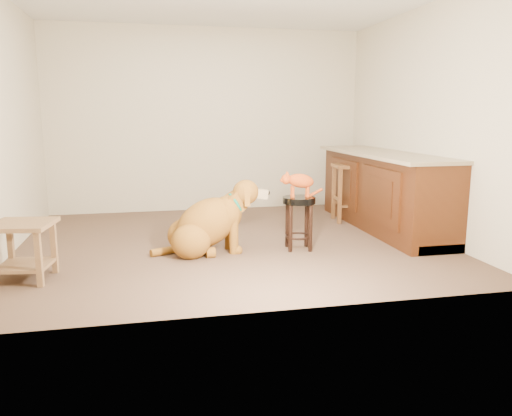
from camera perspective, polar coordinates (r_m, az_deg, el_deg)
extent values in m
cube|color=brown|center=(5.53, -2.88, -3.92)|extent=(4.50, 4.00, 0.01)
cube|color=beige|center=(7.33, -5.54, 9.92)|extent=(4.50, 0.04, 2.60)
cube|color=beige|center=(3.39, 2.45, 9.11)|extent=(4.50, 0.04, 2.60)
cube|color=beige|center=(6.12, 18.55, 9.28)|extent=(0.04, 4.00, 2.60)
cube|color=#411E0B|center=(6.31, 14.37, 1.77)|extent=(0.60, 2.50, 0.90)
cube|color=gray|center=(6.25, 14.33, 6.02)|extent=(0.70, 2.56, 0.04)
cube|color=black|center=(6.40, 14.53, -1.76)|extent=(0.52, 2.50, 0.10)
cube|color=#411E0B|center=(5.68, 14.03, 1.33)|extent=(0.02, 0.90, 0.62)
cube|color=#411E0B|center=(6.68, 9.90, 2.85)|extent=(0.02, 0.90, 0.62)
cube|color=#351709|center=(5.68, 13.92, 1.33)|extent=(0.02, 0.60, 0.40)
cube|color=#351709|center=(6.67, 9.80, 2.84)|extent=(0.02, 0.60, 0.40)
cylinder|color=black|center=(5.32, 5.79, -1.82)|extent=(0.04, 0.04, 0.49)
cylinder|color=black|center=(5.29, 3.59, -1.88)|extent=(0.04, 0.04, 0.49)
cylinder|color=black|center=(5.13, 6.24, -2.32)|extent=(0.04, 0.04, 0.49)
cylinder|color=black|center=(5.09, 3.96, -2.38)|extent=(0.04, 0.04, 0.49)
torus|color=black|center=(5.23, 4.88, -3.20)|extent=(0.32, 0.32, 0.02)
cylinder|color=black|center=(5.15, 4.94, 0.91)|extent=(0.34, 0.34, 0.07)
cube|color=brown|center=(6.86, 11.49, 1.77)|extent=(0.05, 0.05, 0.71)
cube|color=brown|center=(6.78, 8.86, 1.75)|extent=(0.05, 0.05, 0.71)
cube|color=brown|center=(6.56, 12.30, 1.33)|extent=(0.05, 0.05, 0.71)
cube|color=brown|center=(6.47, 9.56, 1.30)|extent=(0.05, 0.05, 0.71)
cube|color=brown|center=(6.62, 10.66, 4.75)|extent=(0.45, 0.45, 0.04)
cube|color=brown|center=(4.77, -22.08, -4.19)|extent=(0.05, 0.05, 0.46)
cube|color=brown|center=(4.90, -26.21, -4.13)|extent=(0.05, 0.05, 0.46)
cube|color=brown|center=(4.43, -23.57, -5.40)|extent=(0.05, 0.05, 0.46)
cube|color=brown|center=(4.61, -25.20, -1.73)|extent=(0.55, 0.55, 0.04)
cube|color=brown|center=(4.69, -24.86, -5.94)|extent=(0.46, 0.46, 0.03)
ellipsoid|color=brown|center=(5.20, -7.96, -3.07)|extent=(0.41, 0.35, 0.35)
ellipsoid|color=brown|center=(4.92, -7.44, -3.84)|extent=(0.41, 0.35, 0.35)
cylinder|color=brown|center=(5.28, -5.94, -4.17)|extent=(0.10, 0.12, 0.11)
cylinder|color=brown|center=(4.96, -5.22, -5.12)|extent=(0.10, 0.12, 0.11)
ellipsoid|color=brown|center=(5.06, -5.64, -1.73)|extent=(0.83, 0.48, 0.72)
ellipsoid|color=brown|center=(5.08, -3.34, -0.62)|extent=(0.32, 0.35, 0.36)
cylinder|color=brown|center=(5.23, -3.09, -2.41)|extent=(0.10, 0.10, 0.42)
cylinder|color=brown|center=(5.04, -2.56, -2.90)|extent=(0.10, 0.10, 0.42)
sphere|color=brown|center=(5.28, -2.72, -4.31)|extent=(0.11, 0.11, 0.11)
sphere|color=brown|center=(5.09, -2.18, -4.87)|extent=(0.11, 0.11, 0.11)
cylinder|color=brown|center=(5.08, -2.38, 0.66)|extent=(0.28, 0.21, 0.27)
ellipsoid|color=brown|center=(5.09, -1.18, 1.83)|extent=(0.29, 0.26, 0.25)
cube|color=tan|center=(5.14, 0.37, 1.65)|extent=(0.18, 0.11, 0.12)
sphere|color=black|center=(5.16, 1.25, 1.76)|extent=(0.06, 0.06, 0.06)
cube|color=brown|center=(5.20, -1.75, 1.64)|extent=(0.06, 0.07, 0.19)
cube|color=brown|center=(4.98, -1.07, 1.24)|extent=(0.06, 0.07, 0.19)
torus|color=#0D6B4F|center=(5.08, -2.38, 0.54)|extent=(0.16, 0.25, 0.22)
cylinder|color=#D8BF4C|center=(5.11, -1.77, -0.28)|extent=(0.01, 0.05, 0.05)
cylinder|color=brown|center=(5.12, -10.22, -4.83)|extent=(0.33, 0.21, 0.08)
ellipsoid|color=#A43A10|center=(5.13, 5.15, 3.12)|extent=(0.30, 0.17, 0.18)
cylinder|color=#A43A10|center=(5.16, 4.12, 1.93)|extent=(0.03, 0.03, 0.11)
sphere|color=#A43A10|center=(5.17, 4.11, 1.46)|extent=(0.04, 0.04, 0.04)
cylinder|color=#A43A10|center=(5.09, 4.26, 1.80)|extent=(0.03, 0.03, 0.11)
sphere|color=#A43A10|center=(5.10, 4.25, 1.32)|extent=(0.04, 0.04, 0.04)
cylinder|color=#A43A10|center=(5.19, 5.81, 1.95)|extent=(0.03, 0.03, 0.11)
sphere|color=#A43A10|center=(5.20, 5.80, 1.48)|extent=(0.04, 0.04, 0.04)
cylinder|color=#A43A10|center=(5.12, 5.98, 1.83)|extent=(0.03, 0.03, 0.11)
sphere|color=#A43A10|center=(5.12, 5.97, 1.35)|extent=(0.04, 0.04, 0.04)
sphere|color=#A43A10|center=(5.10, 3.48, 3.30)|extent=(0.10, 0.10, 0.10)
sphere|color=#A43A10|center=(5.09, 2.99, 3.19)|extent=(0.04, 0.04, 0.04)
sphere|color=brown|center=(5.09, 2.81, 3.18)|extent=(0.02, 0.02, 0.02)
cone|color=#A43A10|center=(5.12, 3.54, 3.97)|extent=(0.05, 0.05, 0.05)
cone|color=#C66B60|center=(5.12, 3.52, 3.94)|extent=(0.03, 0.03, 0.03)
cone|color=#A43A10|center=(5.06, 3.66, 3.89)|extent=(0.05, 0.05, 0.05)
cone|color=#C66B60|center=(5.06, 3.64, 3.85)|extent=(0.03, 0.03, 0.03)
cylinder|color=#A43A10|center=(5.21, 6.61, 1.64)|extent=(0.22, 0.10, 0.10)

